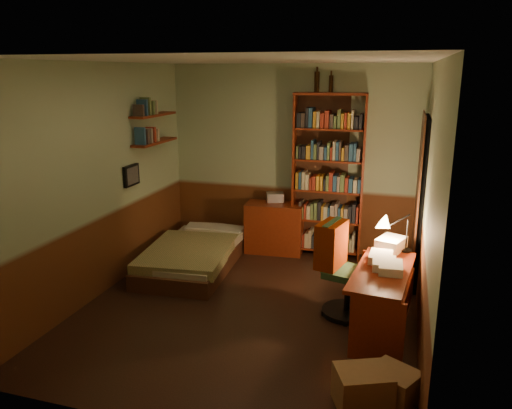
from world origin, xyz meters
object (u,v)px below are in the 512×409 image
(bed, at_px, (194,247))
(mini_stereo, at_px, (275,197))
(bookshelf, at_px, (328,177))
(desk, at_px, (381,301))
(desk_lamp, at_px, (408,224))
(cardboard_box_a, at_px, (363,388))
(office_chair, at_px, (348,272))
(dresser, at_px, (274,228))
(cardboard_box_b, at_px, (394,385))

(bed, distance_m, mini_stereo, 1.38)
(bookshelf, bearing_deg, desk, -71.27)
(mini_stereo, relative_size, desk, 0.19)
(bed, distance_m, desk_lamp, 2.76)
(mini_stereo, xyz_separation_m, cardboard_box_a, (1.55, -3.22, -0.62))
(mini_stereo, relative_size, office_chair, 0.25)
(dresser, distance_m, cardboard_box_a, 3.45)
(desk, height_order, cardboard_box_a, desk)
(bed, relative_size, desk, 1.51)
(bookshelf, distance_m, cardboard_box_a, 3.42)
(desk, distance_m, desk_lamp, 0.89)
(cardboard_box_a, bearing_deg, bookshelf, 104.21)
(desk, distance_m, cardboard_box_b, 1.09)
(mini_stereo, height_order, cardboard_box_b, mini_stereo)
(bookshelf, height_order, office_chair, bookshelf)
(bookshelf, distance_m, desk_lamp, 1.73)
(dresser, xyz_separation_m, desk_lamp, (1.78, -1.27, 0.59))
(desk, bearing_deg, mini_stereo, 134.66)
(bed, relative_size, bookshelf, 0.82)
(desk, bearing_deg, dresser, 135.98)
(mini_stereo, relative_size, bookshelf, 0.11)
(office_chair, bearing_deg, dresser, 140.31)
(mini_stereo, distance_m, cardboard_box_a, 3.63)
(bed, xyz_separation_m, cardboard_box_b, (2.61, -2.09, -0.15))
(bookshelf, relative_size, cardboard_box_a, 5.51)
(mini_stereo, distance_m, office_chair, 2.17)
(dresser, bearing_deg, cardboard_box_b, -63.54)
(bed, xyz_separation_m, dresser, (0.87, 0.86, 0.08))
(mini_stereo, height_order, bookshelf, bookshelf)
(desk_lamp, distance_m, office_chair, 0.80)
(bookshelf, distance_m, cardboard_box_b, 3.35)
(bed, distance_m, bookshelf, 2.02)
(dresser, relative_size, desk, 0.66)
(mini_stereo, distance_m, desk, 2.60)
(desk, bearing_deg, bed, 163.29)
(desk_lamp, height_order, cardboard_box_b, desk_lamp)
(bookshelf, relative_size, desk_lamp, 3.74)
(office_chair, bearing_deg, cardboard_box_a, -65.25)
(cardboard_box_a, bearing_deg, dresser, 116.13)
(dresser, bearing_deg, office_chair, -57.27)
(cardboard_box_a, bearing_deg, office_chair, 101.41)
(cardboard_box_a, xyz_separation_m, cardboard_box_b, (0.23, 0.15, -0.03))
(cardboard_box_a, bearing_deg, desk_lamp, 81.98)
(mini_stereo, bearing_deg, bed, -152.68)
(mini_stereo, bearing_deg, cardboard_box_a, -86.50)
(dresser, height_order, mini_stereo, mini_stereo)
(desk_lamp, distance_m, cardboard_box_a, 2.00)
(bed, xyz_separation_m, office_chair, (2.09, -0.77, 0.21))
(bookshelf, height_order, desk, bookshelf)
(bed, height_order, cardboard_box_b, bed)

